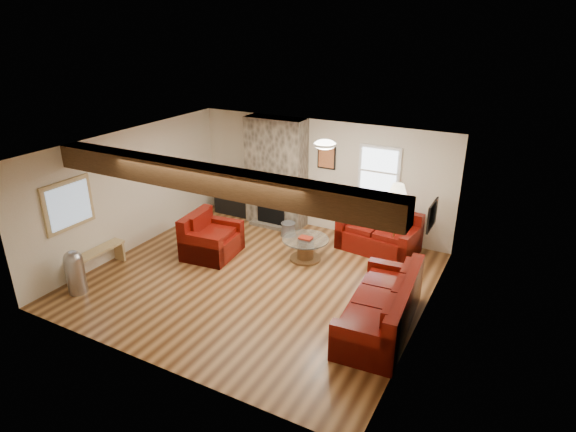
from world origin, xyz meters
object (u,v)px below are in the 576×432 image
object	(u,v)px
floor_lamp	(397,196)
armchair_red	(212,235)
tv_cabinet	(235,204)
television	(235,186)
loveseat	(379,232)
coffee_table	(305,249)
sofa_three	(380,304)

from	to	relation	value
floor_lamp	armchair_red	bearing A→B (deg)	-155.79
tv_cabinet	television	size ratio (longest dim) A/B	1.21
loveseat	coffee_table	distance (m)	1.60
tv_cabinet	floor_lamp	distance (m)	4.38
tv_cabinet	floor_lamp	bearing A→B (deg)	-8.46
armchair_red	tv_cabinet	size ratio (longest dim) A/B	1.09
tv_cabinet	television	xyz separation A→B (m)	(0.00, 0.00, 0.48)
armchair_red	coffee_table	world-z (taller)	armchair_red
loveseat	television	xyz separation A→B (m)	(-3.78, 0.30, 0.31)
loveseat	tv_cabinet	bearing A→B (deg)	-177.68
armchair_red	floor_lamp	size ratio (longest dim) A/B	0.66
television	tv_cabinet	bearing A→B (deg)	0.00
armchair_red	loveseat	bearing A→B (deg)	-64.27
sofa_three	loveseat	world-z (taller)	sofa_three
armchair_red	television	world-z (taller)	television
loveseat	floor_lamp	world-z (taller)	floor_lamp
sofa_three	armchair_red	xyz separation A→B (m)	(-3.81, 0.80, 0.01)
loveseat	armchair_red	bearing A→B (deg)	-141.26
armchair_red	tv_cabinet	world-z (taller)	armchair_red
coffee_table	armchair_red	bearing A→B (deg)	-158.08
loveseat	television	world-z (taller)	television
loveseat	television	distance (m)	3.80
loveseat	floor_lamp	bearing A→B (deg)	-31.71
sofa_three	floor_lamp	world-z (taller)	floor_lamp
coffee_table	tv_cabinet	xyz separation A→B (m)	(-2.63, 1.40, 0.02)
coffee_table	floor_lamp	distance (m)	2.08
armchair_red	sofa_three	bearing A→B (deg)	-108.00
armchair_red	floor_lamp	world-z (taller)	floor_lamp
tv_cabinet	armchair_red	bearing A→B (deg)	-67.88
sofa_three	television	distance (m)	5.51
television	loveseat	bearing A→B (deg)	-4.54
armchair_red	tv_cabinet	bearing A→B (deg)	15.97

